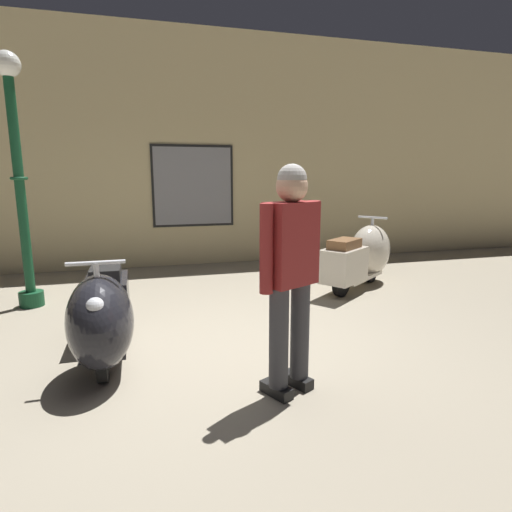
{
  "coord_description": "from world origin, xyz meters",
  "views": [
    {
      "loc": [
        -0.71,
        -3.5,
        1.57
      ],
      "look_at": [
        0.56,
        1.09,
        0.65
      ],
      "focal_mm": 29.37,
      "sensor_mm": 36.0,
      "label": 1
    }
  ],
  "objects_px": {
    "scooter_0": "(103,315)",
    "scooter_1": "(363,256)",
    "lamppost": "(18,173)",
    "visitor_0": "(291,265)"
  },
  "relations": [
    {
      "from": "scooter_0",
      "to": "scooter_1",
      "type": "distance_m",
      "value": 3.75
    },
    {
      "from": "lamppost",
      "to": "visitor_0",
      "type": "distance_m",
      "value": 3.67
    },
    {
      "from": "scooter_0",
      "to": "visitor_0",
      "type": "relative_size",
      "value": 0.94
    },
    {
      "from": "scooter_1",
      "to": "visitor_0",
      "type": "height_order",
      "value": "visitor_0"
    },
    {
      "from": "scooter_0",
      "to": "scooter_1",
      "type": "height_order",
      "value": "scooter_1"
    },
    {
      "from": "scooter_1",
      "to": "lamppost",
      "type": "bearing_deg",
      "value": 140.06
    },
    {
      "from": "visitor_0",
      "to": "scooter_1",
      "type": "bearing_deg",
      "value": -64.82
    },
    {
      "from": "scooter_0",
      "to": "lamppost",
      "type": "xyz_separation_m",
      "value": [
        -0.99,
        1.93,
        1.16
      ]
    },
    {
      "from": "scooter_1",
      "to": "visitor_0",
      "type": "distance_m",
      "value": 3.27
    },
    {
      "from": "scooter_1",
      "to": "scooter_0",
      "type": "bearing_deg",
      "value": 170.07
    }
  ]
}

